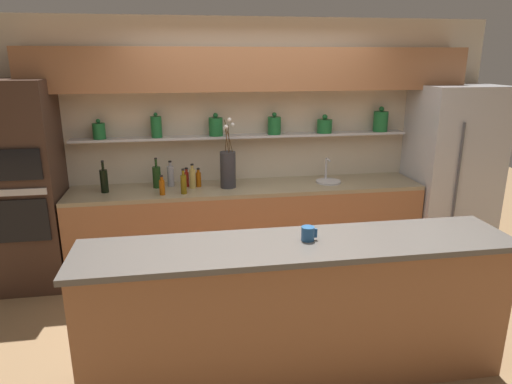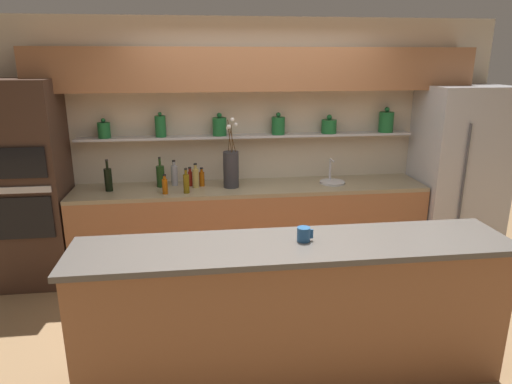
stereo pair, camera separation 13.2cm
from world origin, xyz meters
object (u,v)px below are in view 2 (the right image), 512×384
object	(u,v)px
coffee_mug	(304,234)
bottle_sauce_0	(165,186)
oven_tower	(29,185)
flower_vase	(231,168)
bottle_spirit_3	(196,177)
sink_fixture	(332,181)
bottle_wine_1	(160,176)
bottle_sauce_2	(202,178)
bottle_spirit_6	(174,175)
bottle_oil_5	(186,183)
refrigerator	(457,176)
bottle_wine_4	(108,179)
bottle_sauce_7	(190,178)

from	to	relation	value
coffee_mug	bottle_sauce_0	bearing A→B (deg)	122.81
oven_tower	flower_vase	bearing A→B (deg)	-0.16
oven_tower	bottle_spirit_3	bearing A→B (deg)	0.87
sink_fixture	bottle_sauce_0	bearing A→B (deg)	-174.11
bottle_wine_1	bottle_spirit_3	world-z (taller)	bottle_wine_1
bottle_sauce_2	bottle_spirit_6	size ratio (longest dim) A/B	0.74
bottle_spirit_3	bottle_oil_5	bearing A→B (deg)	-116.01
bottle_spirit_6	coffee_mug	size ratio (longest dim) A/B	2.45
refrigerator	bottle_sauce_2	distance (m)	2.76
bottle_spirit_3	bottle_sauce_2	bearing A→B (deg)	35.64
oven_tower	bottle_oil_5	world-z (taller)	oven_tower
oven_tower	bottle_sauce_2	size ratio (longest dim) A/B	10.24
sink_fixture	bottle_sauce_0	size ratio (longest dim) A/B	1.36
bottle_wine_1	bottle_oil_5	world-z (taller)	bottle_wine_1
oven_tower	bottle_wine_4	bearing A→B (deg)	0.79
oven_tower	bottle_spirit_3	size ratio (longest dim) A/B	7.96
bottle_wine_4	bottle_sauce_2	bearing A→B (deg)	3.63
bottle_sauce_2	coffee_mug	size ratio (longest dim) A/B	1.81
coffee_mug	bottle_spirit_3	bearing A→B (deg)	112.07
bottle_sauce_2	bottle_oil_5	xyz separation A→B (m)	(-0.15, -0.23, 0.02)
bottle_oil_5	coffee_mug	xyz separation A→B (m)	(0.81, -1.58, 0.05)
sink_fixture	bottle_spirit_3	xyz separation A→B (m)	(-1.43, 0.01, 0.08)
bottle_sauce_2	bottle_spirit_3	size ratio (longest dim) A/B	0.78
bottle_sauce_2	bottle_spirit_3	distance (m)	0.08
sink_fixture	bottle_sauce_7	distance (m)	1.50
flower_vase	bottle_spirit_3	bearing A→B (deg)	175.23
bottle_sauce_0	bottle_oil_5	xyz separation A→B (m)	(0.21, 0.00, 0.02)
bottle_wine_4	bottle_spirit_6	distance (m)	0.66
bottle_wine_1	bottle_sauce_2	world-z (taller)	bottle_wine_1
oven_tower	bottle_spirit_3	world-z (taller)	oven_tower
oven_tower	coffee_mug	size ratio (longest dim) A/B	18.50
sink_fixture	bottle_wine_1	xyz separation A→B (m)	(-1.79, 0.09, 0.09)
flower_vase	bottle_wine_1	world-z (taller)	flower_vase
coffee_mug	bottle_wine_4	bearing A→B (deg)	132.01
flower_vase	bottle_sauce_7	bearing A→B (deg)	166.11
bottle_sauce_7	coffee_mug	size ratio (longest dim) A/B	1.82
oven_tower	bottle_sauce_7	size ratio (longest dim) A/B	10.16
bottle_wine_4	bottle_oil_5	size ratio (longest dim) A/B	1.28
oven_tower	bottle_sauce_7	xyz separation A→B (m)	(1.55, 0.10, -0.00)
bottle_wine_4	bottle_sauce_7	bearing A→B (deg)	6.21
sink_fixture	coffee_mug	xyz separation A→B (m)	(-0.72, -1.75, 0.12)
bottle_sauce_2	bottle_spirit_3	bearing A→B (deg)	-144.36
sink_fixture	bottle_spirit_6	xyz separation A→B (m)	(-1.65, 0.13, 0.09)
bottle_sauce_0	bottle_spirit_6	xyz separation A→B (m)	(0.08, 0.31, 0.03)
bottle_spirit_3	coffee_mug	xyz separation A→B (m)	(0.72, -1.77, 0.04)
bottle_spirit_6	bottle_sauce_7	world-z (taller)	bottle_spirit_6
bottle_sauce_7	sink_fixture	bearing A→B (deg)	-3.26
bottle_oil_5	coffee_mug	distance (m)	1.77
bottle_spirit_6	oven_tower	bearing A→B (deg)	-174.27
bottle_oil_5	bottle_sauce_7	distance (m)	0.27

